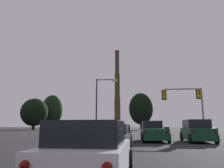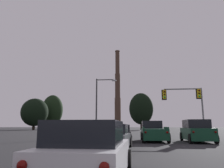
# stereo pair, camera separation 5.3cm
# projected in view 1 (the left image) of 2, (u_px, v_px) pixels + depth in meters

# --- Properties ---
(hatchback_left_lane_third) EXTENTS (1.97, 4.13, 1.44)m
(hatchback_left_lane_third) POSITION_uv_depth(u_px,v_px,m) (91.00, 153.00, 5.34)
(hatchback_left_lane_third) COLOR silver
(hatchback_left_lane_third) RESTS_ON ground_plane
(pickup_truck_center_lane_front) EXTENTS (2.21, 5.51, 1.82)m
(pickup_truck_center_lane_front) POSITION_uv_depth(u_px,v_px,m) (153.00, 132.00, 19.67)
(pickup_truck_center_lane_front) COLOR #0F3823
(pickup_truck_center_lane_front) RESTS_ON ground_plane
(suv_right_lane_front) EXTENTS (2.23, 4.95, 1.86)m
(suv_right_lane_front) POSITION_uv_depth(u_px,v_px,m) (197.00, 131.00, 18.48)
(suv_right_lane_front) COLOR #0F3823
(suv_right_lane_front) RESTS_ON ground_plane
(hatchback_left_lane_front) EXTENTS (2.03, 4.15, 1.44)m
(hatchback_left_lane_front) POSITION_uv_depth(u_px,v_px,m) (121.00, 134.00, 18.28)
(hatchback_left_lane_front) COLOR black
(hatchback_left_lane_front) RESTS_ON ground_plane
(sedan_left_lane_second) EXTENTS (2.14, 4.76, 1.43)m
(sedan_left_lane_second) POSITION_uv_depth(u_px,v_px,m) (113.00, 138.00, 12.41)
(sedan_left_lane_second) COLOR #4C4F54
(sedan_left_lane_second) RESTS_ON ground_plane
(traffic_light_overhead_right) EXTENTS (4.74, 0.50, 5.73)m
(traffic_light_overhead_right) POSITION_uv_depth(u_px,v_px,m) (188.00, 100.00, 25.45)
(traffic_light_overhead_right) COLOR slate
(traffic_light_overhead_right) RESTS_ON ground_plane
(street_lamp) EXTENTS (2.74, 0.36, 7.53)m
(street_lamp) POSITION_uv_depth(u_px,v_px,m) (100.00, 100.00, 28.49)
(street_lamp) COLOR #38383A
(street_lamp) RESTS_ON ground_plane
(smokestack) EXTENTS (6.96, 6.96, 56.88)m
(smokestack) POSITION_uv_depth(u_px,v_px,m) (117.00, 97.00, 156.89)
(smokestack) COLOR #3C2B22
(smokestack) RESTS_ON ground_plane
(treeline_left_mid) EXTENTS (8.24, 7.42, 13.54)m
(treeline_left_mid) POSITION_uv_depth(u_px,v_px,m) (52.00, 110.00, 86.06)
(treeline_left_mid) COLOR black
(treeline_left_mid) RESTS_ON ground_plane
(treeline_right_mid) EXTENTS (8.39, 7.55, 12.91)m
(treeline_right_mid) POSITION_uv_depth(u_px,v_px,m) (141.00, 109.00, 76.68)
(treeline_right_mid) COLOR black
(treeline_right_mid) RESTS_ON ground_plane
(treeline_center_left) EXTENTS (9.55, 8.60, 11.04)m
(treeline_center_left) POSITION_uv_depth(u_px,v_px,m) (34.00, 112.00, 76.86)
(treeline_center_left) COLOR black
(treeline_center_left) RESTS_ON ground_plane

